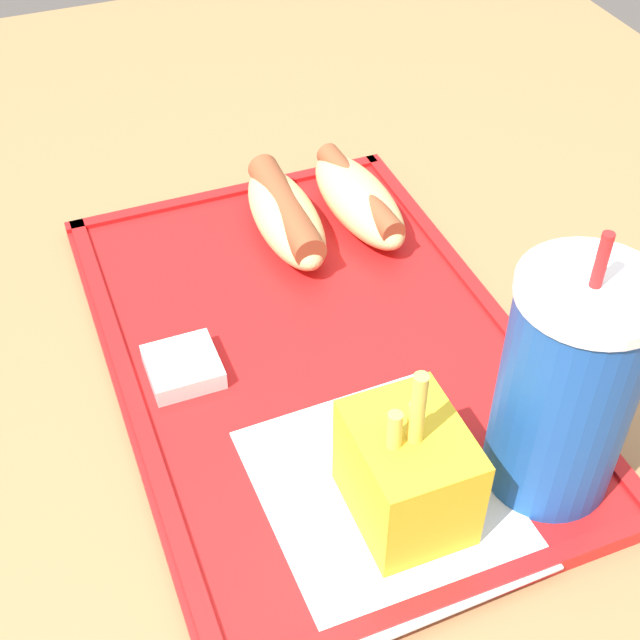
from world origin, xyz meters
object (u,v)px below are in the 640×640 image
soda_cup (567,387)px  sauce_cup_mayo (183,366)px  hot_dog_far (359,198)px  fries_carton (411,471)px  hot_dog_near (286,215)px

soda_cup → sauce_cup_mayo: bearing=-131.2°
hot_dog_far → sauce_cup_mayo: (0.13, -0.19, -0.01)m
fries_carton → hot_dog_far: bearing=162.5°
soda_cup → fries_carton: size_ratio=1.54×
soda_cup → hot_dog_far: bearing=-179.3°
fries_carton → sauce_cup_mayo: 0.20m
sauce_cup_mayo → hot_dog_near: bearing=135.4°
soda_cup → hot_dog_near: soda_cup is taller
soda_cup → hot_dog_far: (-0.30, -0.00, -0.06)m
fries_carton → sauce_cup_mayo: bearing=-149.0°
fries_carton → soda_cup: bearing=86.7°
hot_dog_far → soda_cup: bearing=0.7°
hot_dog_far → hot_dog_near: 0.07m
hot_dog_far → fries_carton: bearing=-17.5°
hot_dog_far → sauce_cup_mayo: size_ratio=2.85×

